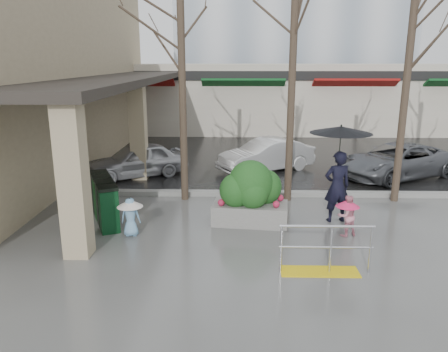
{
  "coord_description": "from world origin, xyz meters",
  "views": [
    {
      "loc": [
        -0.46,
        -9.39,
        4.2
      ],
      "look_at": [
        -0.73,
        1.54,
        1.3
      ],
      "focal_mm": 35.0,
      "sensor_mm": 36.0,
      "label": 1
    }
  ],
  "objects_px": {
    "car_a": "(137,160)",
    "planter": "(251,193)",
    "tree_west": "(181,28)",
    "tree_midwest": "(294,23)",
    "tree_mideast": "(411,36)",
    "child_blue": "(130,212)",
    "woman": "(339,163)",
    "news_boxes": "(104,200)",
    "car_b": "(266,155)",
    "child_pink": "(347,213)",
    "car_c": "(397,161)",
    "handrail": "(323,255)"
  },
  "relations": [
    {
      "from": "car_a",
      "to": "tree_west",
      "type": "bearing_deg",
      "value": 8.66
    },
    {
      "from": "tree_midwest",
      "to": "car_b",
      "type": "height_order",
      "value": "tree_midwest"
    },
    {
      "from": "car_a",
      "to": "car_b",
      "type": "xyz_separation_m",
      "value": [
        4.87,
        1.03,
        0.0
      ]
    },
    {
      "from": "planter",
      "to": "car_c",
      "type": "distance_m",
      "value": 7.36
    },
    {
      "from": "car_a",
      "to": "child_blue",
      "type": "bearing_deg",
      "value": -18.46
    },
    {
      "from": "woman",
      "to": "child_blue",
      "type": "xyz_separation_m",
      "value": [
        -5.27,
        -1.15,
        -1.01
      ]
    },
    {
      "from": "tree_midwest",
      "to": "car_c",
      "type": "xyz_separation_m",
      "value": [
        4.32,
        2.82,
        -4.6
      ]
    },
    {
      "from": "tree_midwest",
      "to": "tree_mideast",
      "type": "height_order",
      "value": "tree_midwest"
    },
    {
      "from": "child_pink",
      "to": "child_blue",
      "type": "relative_size",
      "value": 1.06
    },
    {
      "from": "car_c",
      "to": "woman",
      "type": "bearing_deg",
      "value": -62.79
    },
    {
      "from": "woman",
      "to": "child_blue",
      "type": "height_order",
      "value": "woman"
    },
    {
      "from": "handrail",
      "to": "tree_mideast",
      "type": "distance_m",
      "value": 7.28
    },
    {
      "from": "tree_west",
      "to": "car_c",
      "type": "height_order",
      "value": "tree_west"
    },
    {
      "from": "car_a",
      "to": "planter",
      "type": "bearing_deg",
      "value": 11.65
    },
    {
      "from": "child_blue",
      "to": "tree_mideast",
      "type": "bearing_deg",
      "value": -159.92
    },
    {
      "from": "car_b",
      "to": "planter",
      "type": "bearing_deg",
      "value": -38.1
    },
    {
      "from": "planter",
      "to": "car_a",
      "type": "bearing_deg",
      "value": 130.96
    },
    {
      "from": "news_boxes",
      "to": "tree_midwest",
      "type": "bearing_deg",
      "value": -3.31
    },
    {
      "from": "child_pink",
      "to": "car_b",
      "type": "bearing_deg",
      "value": -95.7
    },
    {
      "from": "tree_midwest",
      "to": "car_a",
      "type": "relative_size",
      "value": 1.89
    },
    {
      "from": "child_blue",
      "to": "news_boxes",
      "type": "bearing_deg",
      "value": -48.38
    },
    {
      "from": "child_pink",
      "to": "car_c",
      "type": "xyz_separation_m",
      "value": [
        3.21,
        5.66,
        0.04
      ]
    },
    {
      "from": "tree_midwest",
      "to": "tree_mideast",
      "type": "distance_m",
      "value": 3.32
    },
    {
      "from": "handrail",
      "to": "car_c",
      "type": "distance_m",
      "value": 8.69
    },
    {
      "from": "handrail",
      "to": "woman",
      "type": "xyz_separation_m",
      "value": [
        0.91,
        2.98,
        1.24
      ]
    },
    {
      "from": "tree_midwest",
      "to": "planter",
      "type": "bearing_deg",
      "value": -121.37
    },
    {
      "from": "child_blue",
      "to": "tree_west",
      "type": "bearing_deg",
      "value": -110.13
    },
    {
      "from": "handrail",
      "to": "car_b",
      "type": "height_order",
      "value": "car_b"
    },
    {
      "from": "tree_west",
      "to": "tree_midwest",
      "type": "height_order",
      "value": "tree_midwest"
    },
    {
      "from": "tree_mideast",
      "to": "car_b",
      "type": "xyz_separation_m",
      "value": [
        -3.71,
        3.69,
        -4.23
      ]
    },
    {
      "from": "tree_midwest",
      "to": "woman",
      "type": "xyz_separation_m",
      "value": [
        1.07,
        -1.82,
        -3.62
      ]
    },
    {
      "from": "child_pink",
      "to": "planter",
      "type": "height_order",
      "value": "planter"
    },
    {
      "from": "tree_mideast",
      "to": "handrail",
      "type": "bearing_deg",
      "value": -123.19
    },
    {
      "from": "child_pink",
      "to": "woman",
      "type": "bearing_deg",
      "value": -106.6
    },
    {
      "from": "tree_west",
      "to": "planter",
      "type": "relative_size",
      "value": 3.31
    },
    {
      "from": "tree_west",
      "to": "tree_midwest",
      "type": "xyz_separation_m",
      "value": [
        3.2,
        0.0,
        0.15
      ]
    },
    {
      "from": "news_boxes",
      "to": "car_b",
      "type": "bearing_deg",
      "value": 25.88
    },
    {
      "from": "handrail",
      "to": "woman",
      "type": "distance_m",
      "value": 3.35
    },
    {
      "from": "car_a",
      "to": "news_boxes",
      "type": "bearing_deg",
      "value": -27.57
    },
    {
      "from": "tree_midwest",
      "to": "woman",
      "type": "bearing_deg",
      "value": -59.57
    },
    {
      "from": "tree_west",
      "to": "car_a",
      "type": "bearing_deg",
      "value": 127.97
    },
    {
      "from": "tree_west",
      "to": "child_blue",
      "type": "distance_m",
      "value": 5.47
    },
    {
      "from": "news_boxes",
      "to": "child_blue",
      "type": "bearing_deg",
      "value": -71.12
    },
    {
      "from": "planter",
      "to": "car_a",
      "type": "height_order",
      "value": "planter"
    },
    {
      "from": "planter",
      "to": "news_boxes",
      "type": "bearing_deg",
      "value": 179.41
    },
    {
      "from": "planter",
      "to": "car_b",
      "type": "bearing_deg",
      "value": 81.88
    },
    {
      "from": "tree_west",
      "to": "car_b",
      "type": "relative_size",
      "value": 1.78
    },
    {
      "from": "tree_midwest",
      "to": "car_b",
      "type": "relative_size",
      "value": 1.83
    },
    {
      "from": "child_blue",
      "to": "planter",
      "type": "bearing_deg",
      "value": -163.6
    },
    {
      "from": "car_a",
      "to": "car_c",
      "type": "bearing_deg",
      "value": 61.63
    }
  ]
}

